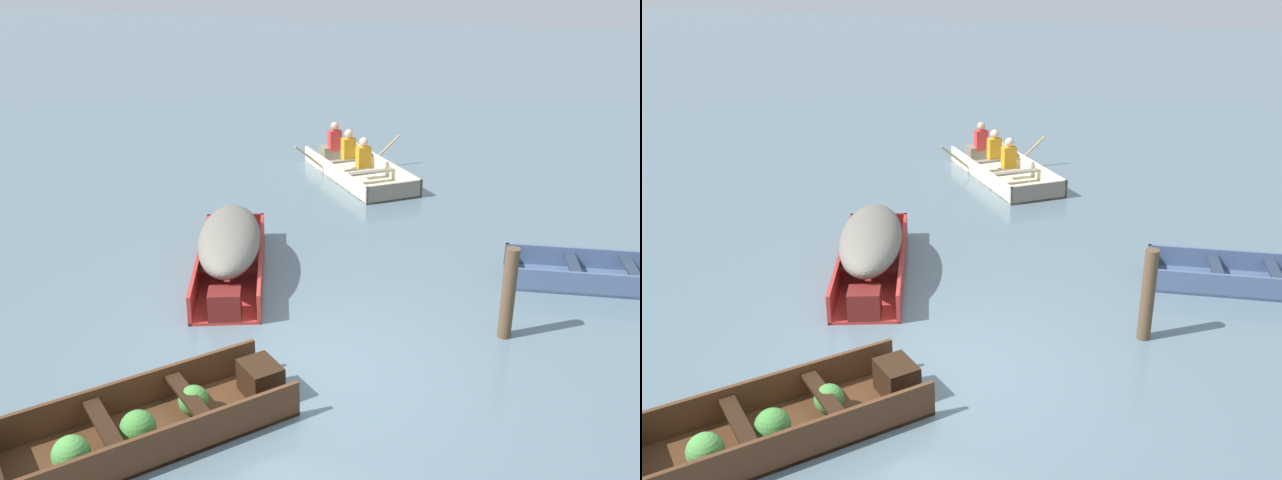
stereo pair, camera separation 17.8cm
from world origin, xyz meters
TOP-DOWN VIEW (x-y plane):
  - ground_plane at (0.00, 0.00)m, footprint 80.00×80.00m
  - dinghy_dark_varnish_foreground at (-0.98, -1.59)m, footprint 2.54×2.90m
  - skiff_red_near_moored at (-1.98, 1.99)m, footprint 2.09×3.15m
  - skiff_slate_blue_mid_moored at (3.23, 3.70)m, footprint 2.78×1.45m
  - rowboat_cream_with_crew at (-1.84, 7.39)m, footprint 3.04×3.14m
  - mooring_post at (2.01, 1.63)m, footprint 0.17×0.17m

SIDE VIEW (x-z plane):
  - ground_plane at x=0.00m, z-range 0.00..0.00m
  - skiff_slate_blue_mid_moored at x=3.23m, z-range -0.05..0.29m
  - dinghy_dark_varnish_foreground at x=-0.98m, z-range -0.04..0.36m
  - rowboat_cream_with_crew at x=-1.84m, z-range -0.25..0.66m
  - skiff_red_near_moored at x=-1.98m, z-range 0.06..0.93m
  - mooring_post at x=2.01m, z-range 0.00..1.19m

